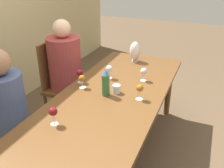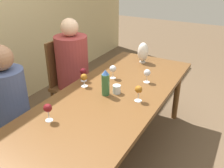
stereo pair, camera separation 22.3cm
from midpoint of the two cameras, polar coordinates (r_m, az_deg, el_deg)
The scene contains 15 objects.
ground_plane at distance 2.66m, azimuth 1.67°, elevation -17.19°, with size 14.00×14.00×0.00m, color brown.
dining_table at distance 2.25m, azimuth 1.89°, elevation -4.71°, with size 2.40×0.91×0.74m.
water_bottle at distance 2.21m, azimuth 1.39°, elevation 0.20°, with size 0.07×0.07×0.24m.
water_tumbler at distance 2.28m, azimuth 3.88°, elevation -1.26°, with size 0.07×0.07×0.08m.
vase at distance 3.00m, azimuth 9.23°, elevation 7.13°, with size 0.13×0.13×0.24m.
wine_glass_0 at distance 2.49m, azimuth -4.06°, elevation 2.74°, with size 0.06×0.06×0.14m.
wine_glass_1 at distance 1.89m, azimuth -11.23°, elevation -5.61°, with size 0.07×0.07×0.14m.
wine_glass_2 at distance 2.50m, azimuth 10.59°, elevation 2.40°, with size 0.07×0.07×0.14m.
wine_glass_3 at distance 2.14m, azimuth 9.08°, elevation -1.43°, with size 0.07×0.07×0.14m.
wine_glass_4 at distance 2.55m, azimuth 2.72°, elevation 3.38°, with size 0.07×0.07×0.14m.
wine_glass_5 at distance 2.38m, azimuth -3.77°, elevation 1.41°, with size 0.07×0.07×0.13m.
chair_near at distance 2.49m, azimuth -20.64°, elevation -6.97°, with size 0.44×0.44×1.02m.
chair_far at distance 3.06m, azimuth -7.92°, elevation 0.97°, with size 0.44×0.44×1.02m.
person_near at distance 2.36m, azimuth -19.63°, elevation -4.95°, with size 0.33×0.33×1.23m.
person_far at distance 2.95m, azimuth -6.63°, elevation 3.20°, with size 0.38×0.38×1.28m.
Camera 2 is at (-1.68, -0.97, 1.82)m, focal length 40.00 mm.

